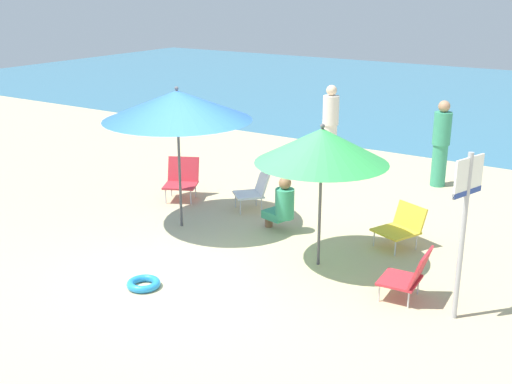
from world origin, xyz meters
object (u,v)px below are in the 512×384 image
(beach_chair_b, at_px, (409,275))
(beach_chair_d, at_px, (401,226))
(beach_chair_c, at_px, (182,178))
(umbrella_blue, at_px, (177,105))
(swim_ring, at_px, (144,284))
(person_b, at_px, (282,205))
(warning_sign, at_px, (465,212))
(umbrella_green, at_px, (322,146))
(person_a, at_px, (441,144))
(person_c, at_px, (330,125))
(beach_chair_a, at_px, (255,189))

(beach_chair_b, distance_m, beach_chair_d, 1.65)
(beach_chair_c, distance_m, beach_chair_d, 3.96)
(umbrella_blue, bearing_deg, beach_chair_d, 19.09)
(umbrella_blue, height_order, swim_ring, umbrella_blue)
(umbrella_blue, bearing_deg, person_b, 24.28)
(swim_ring, bearing_deg, warning_sign, 21.31)
(umbrella_green, distance_m, beach_chair_c, 3.70)
(beach_chair_d, relative_size, swim_ring, 1.80)
(beach_chair_c, relative_size, person_a, 0.49)
(beach_chair_d, distance_m, person_a, 3.19)
(warning_sign, bearing_deg, person_c, 146.63)
(beach_chair_a, xyz_separation_m, beach_chair_d, (2.58, -0.17, -0.04))
(umbrella_blue, xyz_separation_m, beach_chair_b, (3.79, -0.43, -1.54))
(umbrella_green, height_order, beach_chair_b, umbrella_green)
(warning_sign, bearing_deg, beach_chair_c, -179.90)
(person_b, height_order, person_c, person_c)
(umbrella_blue, relative_size, person_a, 1.39)
(warning_sign, distance_m, swim_ring, 3.87)
(umbrella_blue, distance_m, person_a, 5.06)
(umbrella_green, xyz_separation_m, person_c, (-2.16, 4.55, -0.80))
(person_a, bearing_deg, swim_ring, 1.84)
(umbrella_blue, relative_size, warning_sign, 1.15)
(warning_sign, bearing_deg, beach_chair_d, 145.00)
(beach_chair_d, distance_m, warning_sign, 2.27)
(person_a, height_order, warning_sign, warning_sign)
(warning_sign, bearing_deg, beach_chair_b, -174.40)
(person_c, bearing_deg, umbrella_blue, 132.05)
(beach_chair_c, distance_m, person_c, 3.59)
(person_a, bearing_deg, beach_chair_a, -18.12)
(beach_chair_d, xyz_separation_m, swim_ring, (-2.16, -2.96, -0.26))
(beach_chair_c, xyz_separation_m, warning_sign, (5.22, -1.61, 0.89))
(person_a, xyz_separation_m, person_c, (-2.36, 0.25, 0.02))
(beach_chair_a, distance_m, warning_sign, 4.33)
(person_b, bearing_deg, beach_chair_d, -150.69)
(beach_chair_b, distance_m, person_a, 4.79)
(umbrella_blue, distance_m, person_c, 4.57)
(swim_ring, bearing_deg, umbrella_green, 50.25)
(umbrella_blue, distance_m, beach_chair_b, 4.11)
(beach_chair_d, relative_size, person_a, 0.48)
(person_b, bearing_deg, person_c, -58.45)
(beach_chair_b, height_order, beach_chair_c, beach_chair_c)
(umbrella_green, distance_m, warning_sign, 2.03)
(beach_chair_d, distance_m, person_b, 1.76)
(umbrella_green, relative_size, person_c, 1.17)
(beach_chair_b, height_order, person_b, person_b)
(beach_chair_c, xyz_separation_m, swim_ring, (1.80, -2.94, -0.32))
(umbrella_blue, height_order, person_b, umbrella_blue)
(beach_chair_d, xyz_separation_m, person_a, (-0.49, 3.12, 0.48))
(person_a, bearing_deg, warning_sign, 37.45)
(umbrella_blue, height_order, person_c, umbrella_blue)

